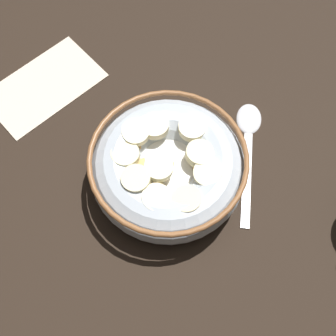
% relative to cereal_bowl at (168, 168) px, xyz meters
% --- Properties ---
extents(ground_plane, '(1.24, 1.24, 0.02)m').
position_rel_cereal_bowl_xyz_m(ground_plane, '(-0.00, 0.00, -0.04)').
color(ground_plane, black).
extents(cereal_bowl, '(0.17, 0.17, 0.06)m').
position_rel_cereal_bowl_xyz_m(cereal_bowl, '(0.00, 0.00, 0.00)').
color(cereal_bowl, '#B2BCC6').
rests_on(cereal_bowl, ground_plane).
extents(spoon, '(0.14, 0.11, 0.01)m').
position_rel_cereal_bowl_xyz_m(spoon, '(-0.11, 0.03, -0.03)').
color(spoon, silver).
rests_on(spoon, ground_plane).
extents(folded_napkin, '(0.15, 0.10, 0.00)m').
position_rel_cereal_bowl_xyz_m(folded_napkin, '(0.01, -0.21, -0.03)').
color(folded_napkin, beige).
rests_on(folded_napkin, ground_plane).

